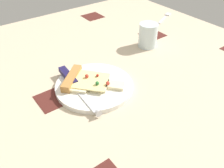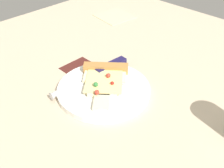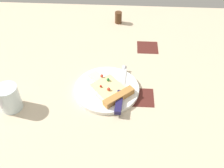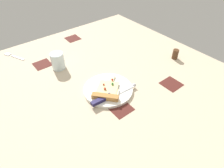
{
  "view_description": "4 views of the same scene",
  "coord_description": "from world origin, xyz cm",
  "px_view_note": "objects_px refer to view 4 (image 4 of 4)",
  "views": [
    {
      "loc": [
        -35.23,
        -47.94,
        44.42
      ],
      "look_at": [
        -1.84,
        -3.37,
        2.08
      ],
      "focal_mm": 37.84,
      "sensor_mm": 36.0,
      "label": 1
    },
    {
      "loc": [
        32.89,
        -35.6,
        41.94
      ],
      "look_at": [
        -4.1,
        2.01,
        2.4
      ],
      "focal_mm": 42.47,
      "sensor_mm": 36.0,
      "label": 2
    },
    {
      "loc": [
        -11.47,
        66.14,
        66.58
      ],
      "look_at": [
        -7.6,
        1.6,
        4.39
      ],
      "focal_mm": 41.33,
      "sensor_mm": 36.0,
      "label": 3
    },
    {
      "loc": [
        -59.24,
        40.91,
        62.3
      ],
      "look_at": [
        -5.41,
        -1.95,
        2.64
      ],
      "focal_mm": 30.65,
      "sensor_mm": 36.0,
      "label": 4
    }
  ],
  "objects_px": {
    "pepper_shaker": "(175,54)",
    "drinking_glass": "(58,61)",
    "plate": "(108,89)",
    "fork": "(13,56)",
    "knife": "(110,96)",
    "pizza_slice": "(107,91)"
  },
  "relations": [
    {
      "from": "knife",
      "to": "fork",
      "type": "height_order",
      "value": "knife"
    },
    {
      "from": "knife",
      "to": "pepper_shaker",
      "type": "distance_m",
      "value": 0.5
    },
    {
      "from": "pizza_slice",
      "to": "drinking_glass",
      "type": "distance_m",
      "value": 0.34
    },
    {
      "from": "pepper_shaker",
      "to": "knife",
      "type": "bearing_deg",
      "value": 93.29
    },
    {
      "from": "drinking_glass",
      "to": "fork",
      "type": "relative_size",
      "value": 0.63
    },
    {
      "from": "pepper_shaker",
      "to": "fork",
      "type": "distance_m",
      "value": 0.96
    },
    {
      "from": "pizza_slice",
      "to": "fork",
      "type": "relative_size",
      "value": 1.24
    },
    {
      "from": "pizza_slice",
      "to": "pepper_shaker",
      "type": "distance_m",
      "value": 0.5
    },
    {
      "from": "knife",
      "to": "fork",
      "type": "bearing_deg",
      "value": -156.01
    },
    {
      "from": "pizza_slice",
      "to": "knife",
      "type": "distance_m",
      "value": 0.04
    },
    {
      "from": "pizza_slice",
      "to": "fork",
      "type": "bearing_deg",
      "value": 160.39
    },
    {
      "from": "plate",
      "to": "fork",
      "type": "distance_m",
      "value": 0.64
    },
    {
      "from": "plate",
      "to": "pepper_shaker",
      "type": "relative_size",
      "value": 4.16
    },
    {
      "from": "plate",
      "to": "pizza_slice",
      "type": "bearing_deg",
      "value": 131.41
    },
    {
      "from": "knife",
      "to": "drinking_glass",
      "type": "height_order",
      "value": "drinking_glass"
    },
    {
      "from": "pizza_slice",
      "to": "drinking_glass",
      "type": "height_order",
      "value": "drinking_glass"
    },
    {
      "from": "plate",
      "to": "pepper_shaker",
      "type": "height_order",
      "value": "pepper_shaker"
    },
    {
      "from": "drinking_glass",
      "to": "pepper_shaker",
      "type": "bearing_deg",
      "value": -120.28
    },
    {
      "from": "plate",
      "to": "pepper_shaker",
      "type": "xyz_separation_m",
      "value": [
        -0.02,
        -0.48,
        0.02
      ]
    },
    {
      "from": "drinking_glass",
      "to": "pepper_shaker",
      "type": "xyz_separation_m",
      "value": [
        -0.34,
        -0.57,
        -0.02
      ]
    },
    {
      "from": "pepper_shaker",
      "to": "drinking_glass",
      "type": "bearing_deg",
      "value": 59.72
    },
    {
      "from": "pepper_shaker",
      "to": "pizza_slice",
      "type": "bearing_deg",
      "value": 89.43
    }
  ]
}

